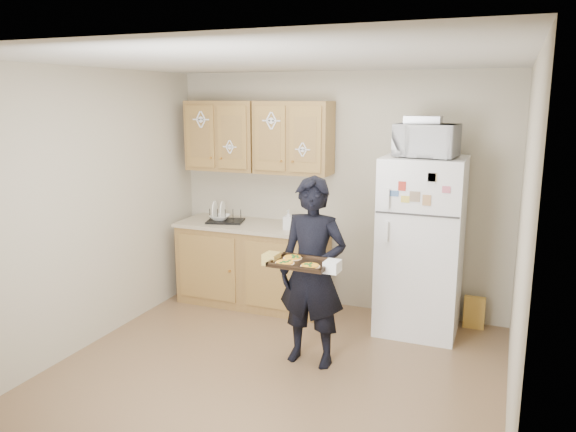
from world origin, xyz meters
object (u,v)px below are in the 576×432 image
(baking_tray, at_px, (301,264))
(dish_rack, at_px, (225,215))
(refrigerator, at_px, (421,246))
(microwave, at_px, (426,141))
(person, at_px, (312,272))

(baking_tray, distance_m, dish_rack, 1.95)
(dish_rack, bearing_deg, refrigerator, -0.71)
(microwave, relative_size, dish_rack, 1.42)
(baking_tray, bearing_deg, microwave, 62.67)
(refrigerator, height_order, person, refrigerator)
(refrigerator, distance_m, baking_tray, 1.52)
(baking_tray, bearing_deg, dish_rack, 137.93)
(refrigerator, relative_size, person, 1.06)
(baking_tray, relative_size, dish_rack, 1.19)
(refrigerator, xyz_separation_m, person, (-0.73, -1.04, -0.05))
(refrigerator, bearing_deg, microwave, -80.01)
(refrigerator, distance_m, microwave, 1.00)
(microwave, xyz_separation_m, dish_rack, (-2.13, 0.08, -0.87))
(person, bearing_deg, dish_rack, 144.73)
(person, height_order, dish_rack, person)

